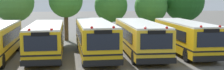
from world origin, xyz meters
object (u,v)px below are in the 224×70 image
(school_bus_1, at_px, (46,39))
(school_bus_3, at_px, (139,36))
(school_bus_4, at_px, (184,36))
(tree_2, at_px, (66,2))
(tree_4, at_px, (151,7))
(tree_5, at_px, (184,2))
(tree_3, at_px, (112,6))
(school_bus_2, at_px, (95,37))
(tree_1, at_px, (15,2))

(school_bus_1, distance_m, school_bus_3, 7.35)
(school_bus_4, height_order, tree_2, tree_2)
(tree_4, distance_m, tree_5, 4.34)
(school_bus_3, xyz_separation_m, tree_5, (7.77, 10.05, 2.68))
(tree_5, bearing_deg, tree_2, -173.15)
(school_bus_4, height_order, tree_5, tree_5)
(tree_5, bearing_deg, tree_3, 178.99)
(school_bus_3, height_order, tree_2, tree_2)
(school_bus_1, distance_m, tree_2, 8.93)
(school_bus_3, xyz_separation_m, school_bus_4, (3.73, -0.17, 0.00))
(tree_3, distance_m, tree_4, 4.45)
(school_bus_3, distance_m, tree_5, 12.99)
(school_bus_2, distance_m, school_bus_3, 3.63)
(school_bus_2, xyz_separation_m, tree_3, (2.79, 10.30, 2.19))
(school_bus_1, relative_size, tree_4, 1.74)
(school_bus_2, height_order, school_bus_3, school_bus_2)
(tree_3, xyz_separation_m, tree_4, (4.36, -0.86, -0.09))
(school_bus_1, distance_m, tree_4, 14.49)
(tree_4, xyz_separation_m, tree_5, (4.25, 0.71, 0.54))
(school_bus_4, distance_m, tree_2, 13.23)
(school_bus_2, xyz_separation_m, school_bus_4, (7.37, -0.08, -0.04))
(school_bus_2, xyz_separation_m, tree_2, (-2.35, 8.49, 2.68))
(school_bus_1, relative_size, tree_5, 1.47)
(school_bus_2, distance_m, tree_4, 12.03)
(school_bus_3, xyz_separation_m, tree_2, (-5.98, 8.40, 2.71))
(tree_1, bearing_deg, tree_2, -5.17)
(school_bus_3, bearing_deg, school_bus_4, 178.74)
(tree_3, bearing_deg, tree_5, -1.01)
(school_bus_4, relative_size, tree_3, 1.73)
(tree_1, height_order, tree_3, tree_1)
(school_bus_1, height_order, tree_4, tree_4)
(tree_2, bearing_deg, school_bus_3, -54.55)
(school_bus_2, distance_m, tree_3, 10.89)
(school_bus_1, height_order, tree_5, tree_5)
(school_bus_3, relative_size, school_bus_4, 1.09)
(school_bus_1, xyz_separation_m, school_bus_2, (3.72, -0.10, 0.07))
(school_bus_4, bearing_deg, school_bus_1, 0.03)
(school_bus_2, height_order, tree_2, tree_2)
(school_bus_1, xyz_separation_m, tree_3, (6.51, 10.19, 2.26))
(tree_4, bearing_deg, school_bus_4, -88.72)
(tree_1, bearing_deg, tree_5, 3.52)
(school_bus_2, distance_m, school_bus_4, 7.37)
(tree_1, height_order, tree_4, tree_1)
(school_bus_4, bearing_deg, tree_4, -87.77)
(tree_3, bearing_deg, school_bus_4, -66.21)
(tree_2, height_order, tree_5, tree_5)
(school_bus_4, distance_m, tree_4, 9.75)
(school_bus_2, xyz_separation_m, tree_4, (7.15, 9.43, 2.10))
(school_bus_2, relative_size, school_bus_3, 1.00)
(school_bus_2, relative_size, tree_4, 1.92)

